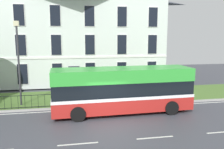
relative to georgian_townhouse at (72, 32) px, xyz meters
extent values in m
cube|color=#3F4149|center=(1.83, -15.34, -5.75)|extent=(60.00, 56.00, 0.06)
cube|color=silver|center=(1.83, -11.69, -5.72)|extent=(54.00, 0.14, 0.01)
cube|color=silver|center=(-0.17, -17.14, -5.72)|extent=(2.00, 0.12, 0.01)
cube|color=silver|center=(3.83, -17.14, -5.72)|extent=(2.00, 0.12, 0.01)
cube|color=silver|center=(7.83, -17.14, -5.72)|extent=(2.00, 0.12, 0.01)
cube|color=#9E9E99|center=(1.83, -11.22, -5.66)|extent=(57.00, 0.24, 0.12)
cube|color=#4D7030|center=(1.83, -8.39, -5.66)|extent=(57.00, 5.42, 0.12)
cube|color=silver|center=(0.00, 0.01, -1.08)|extent=(19.67, 9.04, 9.05)
cube|color=white|center=(0.00, -4.54, -2.53)|extent=(19.67, 0.06, 0.20)
cube|color=#2D333D|center=(0.00, -4.55, -4.50)|extent=(1.10, 0.06, 2.20)
cube|color=white|center=(-4.92, -4.55, -4.07)|extent=(1.05, 0.04, 2.05)
cube|color=black|center=(-4.92, -4.57, -4.07)|extent=(0.95, 0.03, 1.95)
cube|color=white|center=(-1.64, -4.55, -4.07)|extent=(1.05, 0.04, 2.05)
cube|color=black|center=(-1.64, -4.57, -4.07)|extent=(0.95, 0.03, 1.95)
cube|color=white|center=(1.64, -4.55, -4.07)|extent=(1.05, 0.04, 2.05)
cube|color=black|center=(1.64, -4.57, -4.07)|extent=(0.95, 0.03, 1.95)
cube|color=white|center=(4.92, -4.55, -4.07)|extent=(1.05, 0.04, 2.05)
cube|color=black|center=(4.92, -4.57, -4.07)|extent=(0.95, 0.03, 1.95)
cube|color=white|center=(8.20, -4.55, -4.07)|extent=(1.05, 0.04, 2.05)
cube|color=black|center=(8.20, -4.57, -4.07)|extent=(0.95, 0.03, 1.95)
cube|color=white|center=(-4.92, -4.55, -1.29)|extent=(1.05, 0.04, 2.05)
cube|color=black|center=(-4.92, -4.57, -1.29)|extent=(0.95, 0.03, 1.95)
cube|color=white|center=(-1.64, -4.55, -1.29)|extent=(1.05, 0.04, 2.05)
cube|color=black|center=(-1.64, -4.57, -1.29)|extent=(0.95, 0.03, 1.95)
cube|color=white|center=(1.64, -4.55, -1.29)|extent=(1.05, 0.04, 2.05)
cube|color=black|center=(1.64, -4.57, -1.29)|extent=(0.95, 0.03, 1.95)
cube|color=white|center=(4.92, -4.55, -1.29)|extent=(1.05, 0.04, 2.05)
cube|color=black|center=(4.92, -4.57, -1.29)|extent=(0.95, 0.03, 1.95)
cube|color=white|center=(8.20, -4.55, -1.29)|extent=(1.05, 0.04, 2.05)
cube|color=black|center=(8.20, -4.57, -1.29)|extent=(0.95, 0.03, 1.95)
cube|color=white|center=(-4.92, -4.55, 1.50)|extent=(1.05, 0.04, 2.05)
cube|color=black|center=(-4.92, -4.57, 1.50)|extent=(0.95, 0.03, 1.95)
cube|color=white|center=(-1.64, -4.55, 1.50)|extent=(1.05, 0.04, 2.05)
cube|color=black|center=(-1.64, -4.57, 1.50)|extent=(0.95, 0.03, 1.95)
cube|color=white|center=(1.64, -4.55, 1.50)|extent=(1.05, 0.04, 2.05)
cube|color=black|center=(1.64, -4.57, 1.50)|extent=(0.95, 0.03, 1.95)
cube|color=white|center=(4.92, -4.55, 1.50)|extent=(1.05, 0.04, 2.05)
cube|color=black|center=(4.92, -4.57, 1.50)|extent=(0.95, 0.03, 1.95)
cube|color=white|center=(8.20, -4.55, 1.50)|extent=(1.05, 0.04, 2.05)
cube|color=black|center=(8.20, -4.57, 1.50)|extent=(0.95, 0.03, 1.95)
cube|color=black|center=(0.00, -10.94, -4.65)|extent=(17.53, 0.04, 0.04)
cube|color=black|center=(0.00, -10.94, -5.52)|extent=(17.53, 0.04, 0.04)
cylinder|color=black|center=(-5.07, -10.94, -5.13)|extent=(0.02, 0.02, 0.95)
cylinder|color=black|center=(-4.61, -10.94, -5.13)|extent=(0.02, 0.02, 0.95)
cylinder|color=black|center=(-4.15, -10.94, -5.13)|extent=(0.02, 0.02, 0.95)
cylinder|color=black|center=(-3.69, -10.94, -5.13)|extent=(0.02, 0.02, 0.95)
cylinder|color=black|center=(-3.23, -10.94, -5.13)|extent=(0.02, 0.02, 0.95)
cylinder|color=black|center=(-2.77, -10.94, -5.13)|extent=(0.02, 0.02, 0.95)
cylinder|color=black|center=(-2.31, -10.94, -5.13)|extent=(0.02, 0.02, 0.95)
cylinder|color=black|center=(-1.85, -10.94, -5.13)|extent=(0.02, 0.02, 0.95)
cylinder|color=black|center=(-1.38, -10.94, -5.13)|extent=(0.02, 0.02, 0.95)
cylinder|color=black|center=(-0.92, -10.94, -5.13)|extent=(0.02, 0.02, 0.95)
cylinder|color=black|center=(-0.46, -10.94, -5.13)|extent=(0.02, 0.02, 0.95)
cylinder|color=black|center=(0.00, -10.94, -5.13)|extent=(0.02, 0.02, 0.95)
cylinder|color=black|center=(0.46, -10.94, -5.13)|extent=(0.02, 0.02, 0.95)
cylinder|color=black|center=(0.92, -10.94, -5.13)|extent=(0.02, 0.02, 0.95)
cylinder|color=black|center=(1.38, -10.94, -5.13)|extent=(0.02, 0.02, 0.95)
cylinder|color=black|center=(1.85, -10.94, -5.13)|extent=(0.02, 0.02, 0.95)
cylinder|color=black|center=(2.31, -10.94, -5.13)|extent=(0.02, 0.02, 0.95)
cylinder|color=black|center=(2.77, -10.94, -5.13)|extent=(0.02, 0.02, 0.95)
cylinder|color=black|center=(3.23, -10.94, -5.13)|extent=(0.02, 0.02, 0.95)
cylinder|color=black|center=(3.69, -10.94, -5.13)|extent=(0.02, 0.02, 0.95)
cylinder|color=black|center=(4.15, -10.94, -5.13)|extent=(0.02, 0.02, 0.95)
cylinder|color=black|center=(4.61, -10.94, -5.13)|extent=(0.02, 0.02, 0.95)
cylinder|color=black|center=(5.07, -10.94, -5.13)|extent=(0.02, 0.02, 0.95)
cylinder|color=black|center=(5.54, -10.94, -5.13)|extent=(0.02, 0.02, 0.95)
cylinder|color=black|center=(6.00, -10.94, -5.13)|extent=(0.02, 0.02, 0.95)
cylinder|color=black|center=(6.46, -10.94, -5.13)|extent=(0.02, 0.02, 0.95)
cylinder|color=black|center=(6.92, -10.94, -5.13)|extent=(0.02, 0.02, 0.95)
cylinder|color=black|center=(7.38, -10.94, -5.13)|extent=(0.02, 0.02, 0.95)
cylinder|color=black|center=(7.84, -10.94, -5.13)|extent=(0.02, 0.02, 0.95)
cylinder|color=black|center=(8.30, -10.94, -5.13)|extent=(0.02, 0.02, 0.95)
cylinder|color=black|center=(8.76, -10.94, -5.13)|extent=(0.02, 0.02, 0.95)
cube|color=#B0231E|center=(3.08, -12.79, -4.95)|extent=(9.57, 2.61, 1.03)
cube|color=white|center=(3.08, -12.79, -4.47)|extent=(9.59, 2.63, 0.20)
cube|color=black|center=(3.08, -12.79, -3.94)|extent=(9.49, 2.57, 0.97)
cube|color=green|center=(3.08, -12.79, -3.03)|extent=(9.57, 2.61, 0.86)
cube|color=black|center=(7.86, -12.67, -3.99)|extent=(0.11, 1.99, 0.90)
cube|color=black|center=(7.86, -12.67, -3.07)|extent=(0.10, 1.70, 0.55)
cylinder|color=silver|center=(7.84, -11.91, -5.24)|extent=(0.05, 0.20, 0.20)
cylinder|color=silver|center=(7.87, -13.42, -5.24)|extent=(0.05, 0.20, 0.20)
cylinder|color=black|center=(6.19, -11.58, -5.24)|extent=(0.97, 0.32, 0.96)
cylinder|color=black|center=(6.25, -13.84, -5.24)|extent=(0.97, 0.32, 0.96)
cylinder|color=black|center=(-0.09, -11.74, -5.24)|extent=(0.97, 0.32, 0.96)
cylinder|color=black|center=(-0.03, -14.00, -5.24)|extent=(0.97, 0.32, 0.96)
cylinder|color=#333338|center=(-4.12, -10.00, -2.66)|extent=(0.14, 0.14, 5.87)
cube|color=beige|center=(-4.12, -10.00, 0.45)|extent=(0.36, 0.24, 0.36)
camera|label=1|loc=(-0.52, -28.13, -0.49)|focal=37.61mm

